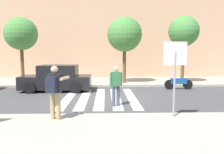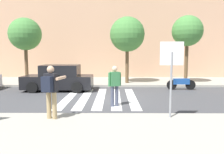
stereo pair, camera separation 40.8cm
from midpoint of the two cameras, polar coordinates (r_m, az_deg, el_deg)
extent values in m
plane|color=#424244|center=(11.00, -4.24, -5.60)|extent=(120.00, 120.00, 0.00)
cube|color=#9E998C|center=(5.08, -7.44, -19.40)|extent=(60.00, 6.00, 0.14)
cube|color=#9E998C|center=(16.90, -3.37, -1.16)|extent=(60.00, 4.80, 0.14)
cube|color=tan|center=(21.22, -3.10, 10.54)|extent=(56.00, 4.00, 7.67)
cube|color=silver|center=(11.38, -12.31, -5.31)|extent=(0.44, 5.20, 0.01)
cube|color=silver|center=(11.26, -8.29, -5.35)|extent=(0.44, 5.20, 0.01)
cube|color=silver|center=(11.19, -4.20, -5.37)|extent=(0.44, 5.20, 0.01)
cube|color=silver|center=(11.19, -0.08, -5.36)|extent=(0.44, 5.20, 0.01)
cube|color=silver|center=(11.24, 4.01, -5.32)|extent=(0.44, 5.20, 0.01)
cylinder|color=gray|center=(7.46, 14.47, -1.96)|extent=(0.07, 0.07, 2.16)
cube|color=white|center=(7.40, 14.66, 5.98)|extent=(0.76, 0.03, 0.76)
cube|color=red|center=(7.42, 14.63, 5.98)|extent=(0.66, 0.02, 0.66)
cylinder|color=tan|center=(7.38, -16.81, -7.19)|extent=(0.15, 0.15, 0.88)
cylinder|color=tan|center=(7.29, -15.42, -7.32)|extent=(0.15, 0.15, 0.88)
cube|color=black|center=(7.20, -16.30, -1.51)|extent=(0.43, 0.32, 0.60)
sphere|color=tan|center=(7.15, -16.40, 1.90)|extent=(0.23, 0.23, 0.23)
cylinder|color=tan|center=(7.49, -17.15, -0.21)|extent=(0.24, 0.59, 0.10)
cylinder|color=tan|center=(7.27, -13.84, -0.30)|extent=(0.24, 0.59, 0.10)
cube|color=black|center=(7.53, -14.89, 0.13)|extent=(0.16, 0.13, 0.10)
cube|color=black|center=(7.00, -17.18, -1.92)|extent=(0.36, 0.27, 0.48)
cylinder|color=#474C60|center=(9.28, -0.80, -5.05)|extent=(0.15, 0.15, 0.88)
cylinder|color=#474C60|center=(9.35, 0.33, -4.96)|extent=(0.15, 0.15, 0.88)
cube|color=#3D844C|center=(9.20, -0.23, -0.48)|extent=(0.44, 0.36, 0.60)
sphere|color=beige|center=(9.16, -0.23, 2.19)|extent=(0.23, 0.23, 0.23)
cylinder|color=#3D844C|center=(9.11, -1.62, -0.68)|extent=(0.10, 0.10, 0.58)
cylinder|color=#3D844C|center=(9.30, 1.13, -0.53)|extent=(0.10, 0.10, 0.58)
cube|color=black|center=(13.54, -15.19, -1.28)|extent=(4.10, 1.70, 0.76)
cube|color=black|center=(13.43, -14.66, 1.67)|extent=(2.20, 1.56, 0.64)
cube|color=slate|center=(13.71, -19.02, 1.63)|extent=(0.10, 1.50, 0.54)
cube|color=slate|center=(13.25, -10.56, 1.71)|extent=(0.10, 1.50, 0.51)
cylinder|color=black|center=(13.12, -21.44, -2.66)|extent=(0.64, 0.22, 0.64)
cylinder|color=black|center=(14.72, -19.22, -1.64)|extent=(0.64, 0.22, 0.64)
cylinder|color=black|center=(12.50, -10.39, -2.75)|extent=(0.64, 0.22, 0.64)
cylinder|color=black|center=(14.16, -9.36, -1.67)|extent=(0.64, 0.22, 0.64)
cylinder|color=black|center=(14.02, 13.94, -1.94)|extent=(0.60, 0.10, 0.60)
cylinder|color=black|center=(14.37, 18.40, -1.88)|extent=(0.60, 0.10, 0.60)
cube|color=#1E4C99|center=(14.16, 16.22, -1.03)|extent=(1.00, 0.20, 0.36)
cylinder|color=gray|center=(13.97, 14.24, 0.30)|extent=(0.04, 0.60, 0.04)
cylinder|color=brown|center=(16.77, -23.03, 3.27)|extent=(0.24, 0.24, 2.77)
sphere|color=#47843D|center=(16.81, -23.34, 10.32)|extent=(2.28, 2.28, 2.28)
cylinder|color=brown|center=(15.53, 2.49, 3.43)|extent=(0.24, 0.24, 2.69)
sphere|color=#47843D|center=(15.56, 2.53, 11.08)|extent=(2.43, 2.43, 2.43)
cylinder|color=brown|center=(16.30, 17.29, 3.84)|extent=(0.24, 0.24, 3.01)
sphere|color=#47843D|center=(16.36, 17.54, 11.35)|extent=(2.12, 2.12, 2.12)
camera|label=1|loc=(0.20, -91.10, -0.12)|focal=35.00mm
camera|label=2|loc=(0.20, 88.90, 0.12)|focal=35.00mm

